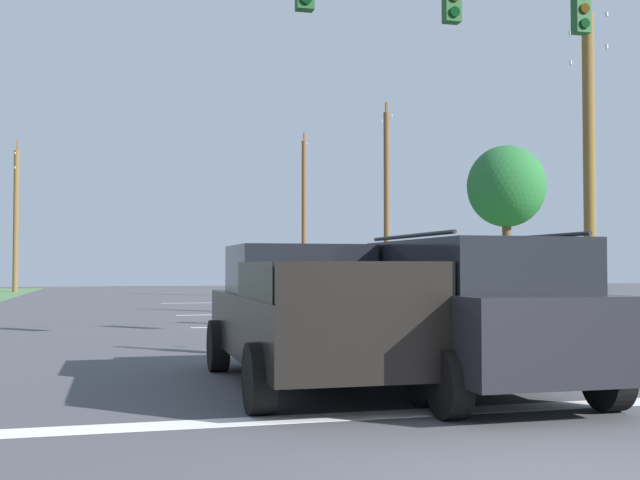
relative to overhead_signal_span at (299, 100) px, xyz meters
name	(u,v)px	position (x,y,z in m)	size (l,w,h in m)	color
stop_bar_stripe	(410,413)	(0.00, -5.46, -4.65)	(15.81, 0.45, 0.01)	white
lane_dash_0	(293,354)	(0.00, 0.54, -4.65)	(0.15, 2.50, 0.01)	white
lane_dash_1	(237,327)	(0.00, 7.36, -4.65)	(0.15, 2.50, 0.01)	white
lane_dash_2	(213,315)	(0.00, 12.75, -4.65)	(0.15, 2.50, 0.01)	white
lane_dash_3	(190,303)	(0.00, 21.37, -4.65)	(0.15, 2.50, 0.01)	white
overhead_signal_span	(299,100)	(0.00, 0.00, 0.00)	(18.24, 0.31, 8.13)	brown
pickup_truck	(306,315)	(-0.63, -3.17, -3.69)	(2.29, 5.40, 1.95)	black
suv_black	(468,311)	(1.27, -4.31, -3.59)	(2.21, 4.80, 2.05)	black
distant_car_crossing_white	(417,289)	(7.77, 13.85, -3.86)	(2.19, 4.39, 1.52)	silver
utility_pole_mid_right	(589,160)	(9.88, 5.89, 0.01)	(0.34, 1.90, 9.62)	brown
utility_pole_far_right	(387,203)	(9.80, 22.94, 0.12)	(0.31, 1.55, 9.80)	brown
utility_pole_near_left	(304,213)	(9.48, 39.29, 0.65)	(0.32, 1.70, 10.97)	brown
utility_pole_distant_left	(16,218)	(-9.21, 38.05, -0.01)	(0.33, 1.89, 9.51)	brown
tree_roadside_right	(506,187)	(13.05, 16.75, 0.38)	(3.36, 3.36, 6.83)	brown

